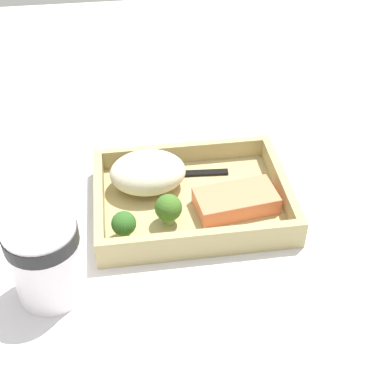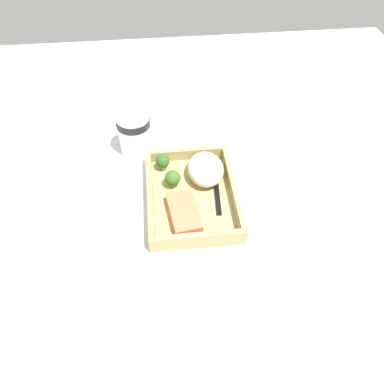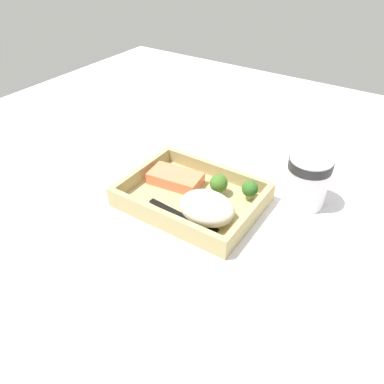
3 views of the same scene
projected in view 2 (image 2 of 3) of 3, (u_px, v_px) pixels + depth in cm
name	position (u px, v px, depth cm)	size (l,w,h in cm)	color
ground_plane	(192.00, 203.00, 86.93)	(160.00, 160.00, 2.00)	silver
takeout_tray	(192.00, 198.00, 85.73)	(26.71, 20.09, 1.20)	tan
tray_rim	(192.00, 192.00, 84.18)	(26.71, 20.09, 2.97)	tan
salmon_fillet	(184.00, 213.00, 80.41)	(10.96, 5.85, 2.49)	#F17951
mashed_potatoes	(206.00, 169.00, 87.38)	(10.76, 8.45, 5.30)	beige
broccoli_floret_1	(173.00, 178.00, 85.55)	(3.63, 3.63, 4.48)	#769C55
broccoli_floret_2	(163.00, 162.00, 89.45)	(3.21, 3.21, 4.11)	#8AA162
fork	(216.00, 186.00, 87.21)	(15.88, 2.79, 0.44)	black
paper_cup	(134.00, 132.00, 93.22)	(8.35, 8.35, 10.49)	white
receipt_slip	(184.00, 137.00, 100.88)	(8.83, 15.93, 0.24)	white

